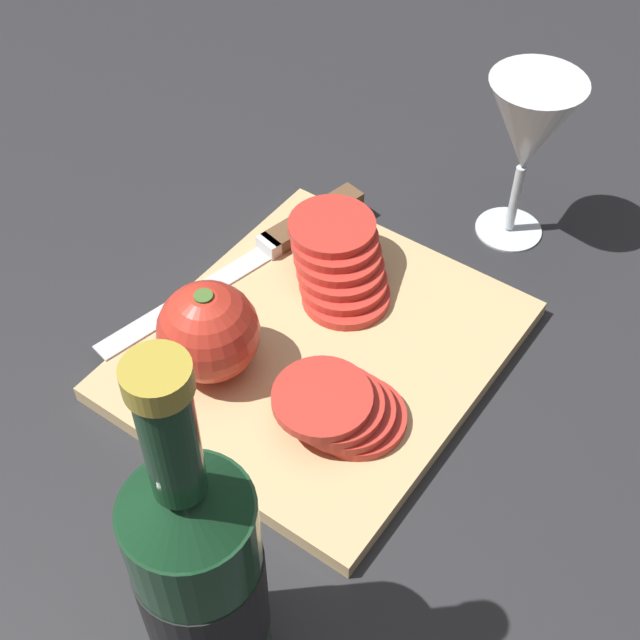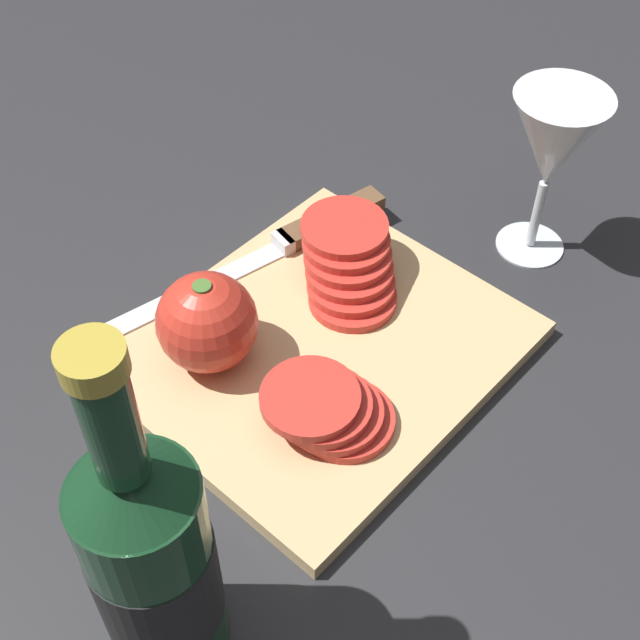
% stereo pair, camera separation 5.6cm
% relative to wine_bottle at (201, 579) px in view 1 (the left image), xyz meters
% --- Properties ---
extents(ground_plane, '(3.00, 3.00, 0.00)m').
position_rel_wine_bottle_xyz_m(ground_plane, '(-0.23, -0.09, -0.10)').
color(ground_plane, '#28282B').
extents(cutting_board, '(0.31, 0.27, 0.02)m').
position_rel_wine_bottle_xyz_m(cutting_board, '(-0.25, -0.09, -0.10)').
color(cutting_board, tan).
rests_on(cutting_board, ground_plane).
extents(wine_bottle, '(0.08, 0.08, 0.30)m').
position_rel_wine_bottle_xyz_m(wine_bottle, '(0.00, 0.00, 0.00)').
color(wine_bottle, '#14381E').
rests_on(wine_bottle, ground_plane).
extents(wine_glass, '(0.08, 0.08, 0.17)m').
position_rel_wine_bottle_xyz_m(wine_glass, '(-0.48, -0.04, 0.01)').
color(wine_glass, silver).
rests_on(wine_glass, ground_plane).
extents(whole_tomato, '(0.08, 0.08, 0.08)m').
position_rel_wine_bottle_xyz_m(whole_tomato, '(-0.18, -0.15, -0.05)').
color(whole_tomato, red).
rests_on(whole_tomato, cutting_board).
extents(knife, '(0.29, 0.08, 0.01)m').
position_rel_wine_bottle_xyz_m(knife, '(-0.34, -0.19, -0.08)').
color(knife, silver).
rests_on(knife, cutting_board).
extents(tomato_slice_stack_near, '(0.11, 0.11, 0.05)m').
position_rel_wine_bottle_xyz_m(tomato_slice_stack_near, '(-0.32, -0.12, -0.06)').
color(tomato_slice_stack_near, red).
rests_on(tomato_slice_stack_near, cutting_board).
extents(tomato_slice_stack_far, '(0.09, 0.10, 0.03)m').
position_rel_wine_bottle_xyz_m(tomato_slice_stack_far, '(-0.19, -0.03, -0.07)').
color(tomato_slice_stack_far, red).
rests_on(tomato_slice_stack_far, cutting_board).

